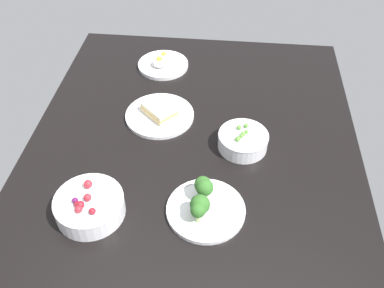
% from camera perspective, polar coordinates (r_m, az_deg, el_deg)
% --- Properties ---
extents(dining_table, '(1.22, 0.95, 0.04)m').
position_cam_1_polar(dining_table, '(1.22, -0.00, -1.36)').
color(dining_table, black).
rests_on(dining_table, ground).
extents(plate_sandwich, '(0.21, 0.21, 0.04)m').
position_cam_1_polar(plate_sandwich, '(1.30, -4.39, 4.09)').
color(plate_sandwich, silver).
rests_on(plate_sandwich, dining_table).
extents(bowl_peas, '(0.14, 0.14, 0.06)m').
position_cam_1_polar(bowl_peas, '(1.20, 6.88, 0.53)').
color(bowl_peas, silver).
rests_on(bowl_peas, dining_table).
extents(plate_broccoli, '(0.20, 0.20, 0.08)m').
position_cam_1_polar(plate_broccoli, '(1.04, 1.67, -8.20)').
color(plate_broccoli, silver).
rests_on(plate_broccoli, dining_table).
extents(plate_eggs, '(0.18, 0.18, 0.05)m').
position_cam_1_polar(plate_eggs, '(1.53, -3.96, 10.78)').
color(plate_eggs, silver).
rests_on(plate_eggs, dining_table).
extents(bowl_berries, '(0.17, 0.17, 0.07)m').
position_cam_1_polar(bowl_berries, '(1.06, -13.67, -8.05)').
color(bowl_berries, silver).
rests_on(bowl_berries, dining_table).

